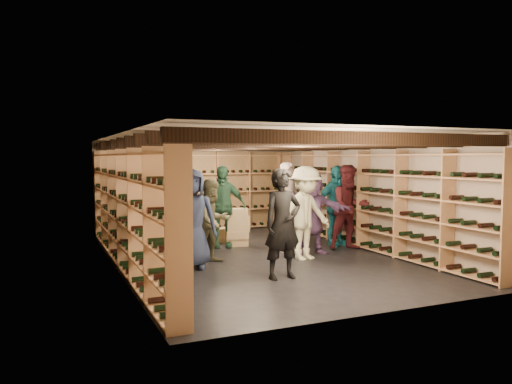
{
  "coord_description": "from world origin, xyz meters",
  "views": [
    {
      "loc": [
        -3.97,
        -9.13,
        2.0
      ],
      "look_at": [
        0.08,
        0.2,
        1.29
      ],
      "focal_mm": 35.0,
      "sensor_mm": 36.0,
      "label": 1
    }
  ],
  "objects_px": {
    "person_7": "(289,207)",
    "person_12": "(293,206)",
    "person_8": "(350,207)",
    "crate_loose": "(282,234)",
    "crate_stack_right": "(223,235)",
    "person_4": "(336,206)",
    "person_1": "(283,224)",
    "person_0": "(161,228)",
    "person_3": "(306,213)",
    "person_5": "(172,224)",
    "person_6": "(192,218)",
    "person_9": "(164,207)",
    "person_2": "(213,221)",
    "person_10": "(222,206)",
    "person_11": "(312,212)"
  },
  "relations": [
    {
      "from": "person_7",
      "to": "person_12",
      "type": "height_order",
      "value": "person_7"
    },
    {
      "from": "person_8",
      "to": "crate_loose",
      "type": "bearing_deg",
      "value": 112.74
    },
    {
      "from": "crate_loose",
      "to": "person_7",
      "type": "distance_m",
      "value": 2.06
    },
    {
      "from": "crate_stack_right",
      "to": "person_4",
      "type": "relative_size",
      "value": 0.29
    },
    {
      "from": "person_1",
      "to": "person_7",
      "type": "height_order",
      "value": "person_7"
    },
    {
      "from": "crate_stack_right",
      "to": "person_0",
      "type": "height_order",
      "value": "person_0"
    },
    {
      "from": "person_1",
      "to": "person_3",
      "type": "distance_m",
      "value": 1.61
    },
    {
      "from": "person_4",
      "to": "person_5",
      "type": "height_order",
      "value": "person_4"
    },
    {
      "from": "person_6",
      "to": "person_9",
      "type": "xyz_separation_m",
      "value": [
        -0.1,
        1.79,
        0.04
      ]
    },
    {
      "from": "person_2",
      "to": "person_9",
      "type": "distance_m",
      "value": 1.64
    },
    {
      "from": "person_1",
      "to": "person_4",
      "type": "relative_size",
      "value": 1.0
    },
    {
      "from": "person_1",
      "to": "person_10",
      "type": "distance_m",
      "value": 3.12
    },
    {
      "from": "person_3",
      "to": "person_1",
      "type": "bearing_deg",
      "value": -146.92
    },
    {
      "from": "crate_stack_right",
      "to": "person_7",
      "type": "height_order",
      "value": "person_7"
    },
    {
      "from": "person_1",
      "to": "person_12",
      "type": "relative_size",
      "value": 1.07
    },
    {
      "from": "person_2",
      "to": "person_3",
      "type": "distance_m",
      "value": 1.82
    },
    {
      "from": "person_4",
      "to": "crate_stack_right",
      "type": "bearing_deg",
      "value": 141.48
    },
    {
      "from": "person_2",
      "to": "crate_stack_right",
      "type": "bearing_deg",
      "value": 45.91
    },
    {
      "from": "person_2",
      "to": "person_4",
      "type": "relative_size",
      "value": 0.87
    },
    {
      "from": "person_2",
      "to": "person_7",
      "type": "distance_m",
      "value": 1.95
    },
    {
      "from": "person_3",
      "to": "person_6",
      "type": "height_order",
      "value": "person_3"
    },
    {
      "from": "crate_stack_right",
      "to": "person_9",
      "type": "bearing_deg",
      "value": -160.6
    },
    {
      "from": "person_7",
      "to": "person_10",
      "type": "bearing_deg",
      "value": 119.76
    },
    {
      "from": "person_9",
      "to": "person_12",
      "type": "bearing_deg",
      "value": -2.89
    },
    {
      "from": "person_9",
      "to": "person_10",
      "type": "relative_size",
      "value": 1.03
    },
    {
      "from": "crate_loose",
      "to": "person_1",
      "type": "height_order",
      "value": "person_1"
    },
    {
      "from": "person_1",
      "to": "person_2",
      "type": "bearing_deg",
      "value": 109.46
    },
    {
      "from": "person_1",
      "to": "person_10",
      "type": "relative_size",
      "value": 1.0
    },
    {
      "from": "person_6",
      "to": "person_4",
      "type": "bearing_deg",
      "value": 30.28
    },
    {
      "from": "crate_loose",
      "to": "person_1",
      "type": "xyz_separation_m",
      "value": [
        -1.91,
        -3.85,
        0.82
      ]
    },
    {
      "from": "person_7",
      "to": "person_10",
      "type": "height_order",
      "value": "person_7"
    },
    {
      "from": "person_5",
      "to": "person_10",
      "type": "bearing_deg",
      "value": 45.03
    },
    {
      "from": "person_4",
      "to": "person_7",
      "type": "distance_m",
      "value": 1.32
    },
    {
      "from": "person_6",
      "to": "person_8",
      "type": "relative_size",
      "value": 0.98
    },
    {
      "from": "person_8",
      "to": "person_11",
      "type": "height_order",
      "value": "person_8"
    },
    {
      "from": "crate_loose",
      "to": "person_9",
      "type": "relative_size",
      "value": 0.27
    },
    {
      "from": "person_7",
      "to": "person_12",
      "type": "xyz_separation_m",
      "value": [
        0.63,
        1.03,
        -0.1
      ]
    },
    {
      "from": "person_12",
      "to": "person_9",
      "type": "bearing_deg",
      "value": -161.18
    },
    {
      "from": "person_2",
      "to": "person_4",
      "type": "height_order",
      "value": "person_4"
    },
    {
      "from": "person_10",
      "to": "person_12",
      "type": "height_order",
      "value": "person_10"
    },
    {
      "from": "person_5",
      "to": "person_6",
      "type": "xyz_separation_m",
      "value": [
        0.23,
        -0.56,
        0.16
      ]
    },
    {
      "from": "person_11",
      "to": "person_1",
      "type": "bearing_deg",
      "value": -124.58
    },
    {
      "from": "person_7",
      "to": "person_8",
      "type": "distance_m",
      "value": 1.35
    },
    {
      "from": "person_5",
      "to": "person_6",
      "type": "relative_size",
      "value": 0.82
    },
    {
      "from": "person_6",
      "to": "person_0",
      "type": "bearing_deg",
      "value": -175.68
    },
    {
      "from": "person_6",
      "to": "crate_loose",
      "type": "bearing_deg",
      "value": 54.63
    },
    {
      "from": "crate_loose",
      "to": "person_11",
      "type": "xyz_separation_m",
      "value": [
        -0.42,
        -2.2,
        0.79
      ]
    },
    {
      "from": "person_10",
      "to": "person_11",
      "type": "height_order",
      "value": "person_10"
    },
    {
      "from": "person_1",
      "to": "person_2",
      "type": "xyz_separation_m",
      "value": [
        -0.67,
        1.61,
        -0.11
      ]
    },
    {
      "from": "person_0",
      "to": "person_8",
      "type": "distance_m",
      "value": 4.22
    }
  ]
}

